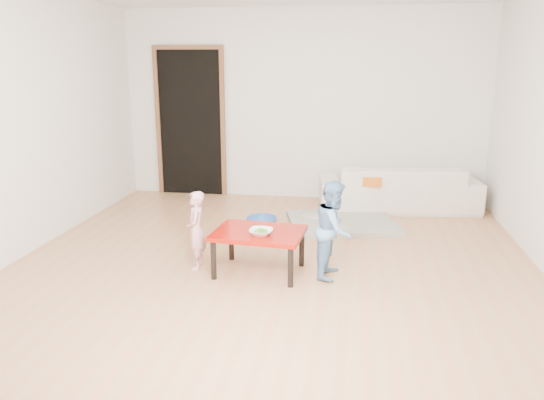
% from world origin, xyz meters
% --- Properties ---
extents(floor, '(5.00, 5.00, 0.01)m').
position_xyz_m(floor, '(0.00, 0.00, 0.00)').
color(floor, '#BC7A50').
rests_on(floor, ground).
extents(back_wall, '(5.00, 0.02, 2.60)m').
position_xyz_m(back_wall, '(0.00, 2.50, 1.30)').
color(back_wall, white).
rests_on(back_wall, floor).
extents(left_wall, '(0.02, 5.00, 2.60)m').
position_xyz_m(left_wall, '(-2.50, 0.00, 1.30)').
color(left_wall, white).
rests_on(left_wall, floor).
extents(doorway, '(1.02, 0.08, 2.11)m').
position_xyz_m(doorway, '(-1.60, 2.48, 1.02)').
color(doorway, brown).
rests_on(doorway, back_wall).
extents(sofa, '(2.10, 1.02, 0.59)m').
position_xyz_m(sofa, '(1.32, 2.05, 0.30)').
color(sofa, white).
rests_on(sofa, floor).
extents(cushion, '(0.51, 0.47, 0.12)m').
position_xyz_m(cushion, '(0.88, 1.80, 0.45)').
color(cushion, orange).
rests_on(cushion, sofa).
extents(red_table, '(0.85, 0.67, 0.40)m').
position_xyz_m(red_table, '(-0.09, -0.37, 0.20)').
color(red_table, '#9B1008').
rests_on(red_table, floor).
extents(bowl, '(0.21, 0.21, 0.05)m').
position_xyz_m(bowl, '(-0.06, -0.48, 0.43)').
color(bowl, white).
rests_on(bowl, red_table).
extents(broccoli, '(0.12, 0.12, 0.06)m').
position_xyz_m(broccoli, '(-0.06, -0.48, 0.43)').
color(broccoli, '#2D5919').
rests_on(broccoli, red_table).
extents(child_pink, '(0.23, 0.30, 0.74)m').
position_xyz_m(child_pink, '(-0.69, -0.35, 0.37)').
color(child_pink, '#E7697A').
rests_on(child_pink, floor).
extents(child_blue, '(0.40, 0.47, 0.88)m').
position_xyz_m(child_blue, '(0.58, -0.34, 0.44)').
color(child_blue, '#5887CD').
rests_on(child_blue, floor).
extents(basin, '(0.36, 0.36, 0.11)m').
position_xyz_m(basin, '(-0.31, 1.01, 0.06)').
color(basin, '#2C5FA8').
rests_on(basin, floor).
extents(blanket, '(1.43, 1.29, 0.06)m').
position_xyz_m(blanket, '(0.62, 1.21, 0.03)').
color(blanket, '#9B9989').
rests_on(blanket, floor).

